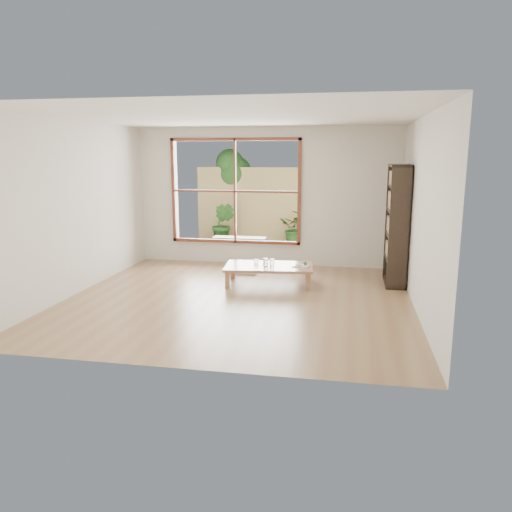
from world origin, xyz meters
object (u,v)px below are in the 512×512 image
at_px(low_table, 269,268).
at_px(food_tray, 302,265).
at_px(bookshelf, 397,225).
at_px(garden_bench, 240,240).

distance_m(low_table, food_tray, 0.54).
distance_m(low_table, bookshelf, 2.18).
relative_size(low_table, food_tray, 5.31).
height_order(food_tray, garden_bench, food_tray).
bearing_deg(garden_bench, low_table, -66.61).
distance_m(bookshelf, garden_bench, 3.60).
bearing_deg(bookshelf, garden_bench, 148.44).
bearing_deg(food_tray, low_table, -165.58).
height_order(low_table, food_tray, food_tray).
xyz_separation_m(bookshelf, food_tray, (-1.49, -0.39, -0.64)).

